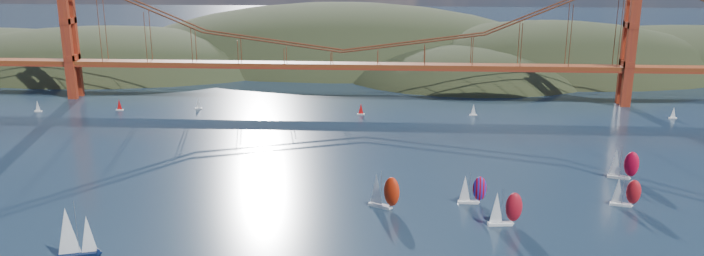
% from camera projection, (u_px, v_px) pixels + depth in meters
% --- Properties ---
extents(headlands, '(725.00, 225.00, 96.00)m').
position_uv_depth(headlands, '(433.00, 83.00, 395.55)').
color(headlands, black).
rests_on(headlands, ground).
extents(bridge, '(552.00, 12.00, 55.00)m').
position_uv_depth(bridge, '(339.00, 27.00, 291.74)').
color(bridge, maroon).
rests_on(bridge, ground).
extents(sloop_navy, '(9.19, 6.62, 13.52)m').
position_uv_depth(sloop_navy, '(74.00, 233.00, 152.62)').
color(sloop_navy, black).
rests_on(sloop_navy, ground).
extents(racer_0, '(9.08, 6.80, 10.24)m').
position_uv_depth(racer_0, '(384.00, 191.00, 181.20)').
color(racer_0, white).
rests_on(racer_0, ground).
extents(racer_1, '(8.61, 3.97, 9.74)m').
position_uv_depth(racer_1, '(505.00, 208.00, 170.31)').
color(racer_1, white).
rests_on(racer_1, ground).
extents(racer_2, '(7.71, 4.40, 8.64)m').
position_uv_depth(racer_2, '(625.00, 192.00, 182.55)').
color(racer_2, white).
rests_on(racer_2, ground).
extents(racer_3, '(8.74, 5.25, 9.79)m').
position_uv_depth(racer_3, '(623.00, 164.00, 203.10)').
color(racer_3, silver).
rests_on(racer_3, ground).
extents(racer_rwb, '(7.53, 3.01, 8.71)m').
position_uv_depth(racer_rwb, '(472.00, 189.00, 184.39)').
color(racer_rwb, white).
rests_on(racer_rwb, ground).
extents(distant_boat_1, '(3.00, 2.00, 4.70)m').
position_uv_depth(distant_boat_1, '(38.00, 106.00, 281.05)').
color(distant_boat_1, silver).
rests_on(distant_boat_1, ground).
extents(distant_boat_2, '(3.00, 2.00, 4.70)m').
position_uv_depth(distant_boat_2, '(119.00, 105.00, 283.32)').
color(distant_boat_2, silver).
rests_on(distant_boat_2, ground).
extents(distant_boat_3, '(3.00, 2.00, 4.70)m').
position_uv_depth(distant_boat_3, '(198.00, 104.00, 285.44)').
color(distant_boat_3, silver).
rests_on(distant_boat_3, ground).
extents(distant_boat_4, '(3.00, 2.00, 4.70)m').
position_uv_depth(distant_boat_4, '(673.00, 113.00, 270.64)').
color(distant_boat_4, silver).
rests_on(distant_boat_4, ground).
extents(distant_boat_8, '(3.00, 2.00, 4.70)m').
position_uv_depth(distant_boat_8, '(473.00, 110.00, 275.36)').
color(distant_boat_8, silver).
rests_on(distant_boat_8, ground).
extents(distant_boat_9, '(3.00, 2.00, 4.70)m').
position_uv_depth(distant_boat_9, '(361.00, 109.00, 276.40)').
color(distant_boat_9, silver).
rests_on(distant_boat_9, ground).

